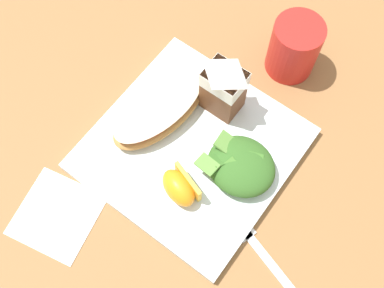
{
  "coord_description": "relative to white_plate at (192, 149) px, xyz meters",
  "views": [
    {
      "loc": [
        0.16,
        -0.22,
        0.66
      ],
      "look_at": [
        0.0,
        0.0,
        0.03
      ],
      "focal_mm": 44.03,
      "sensor_mm": 36.0,
      "label": 1
    }
  ],
  "objects": [
    {
      "name": "drinking_red_cup",
      "position": [
        0.04,
        0.22,
        0.04
      ],
      "size": [
        0.08,
        0.08,
        0.1
      ],
      "primitive_type": "cylinder",
      "color": "red",
      "rests_on": "ground"
    },
    {
      "name": "cheesy_pizza_bread",
      "position": [
        -0.07,
        0.01,
        0.03
      ],
      "size": [
        0.11,
        0.18,
        0.04
      ],
      "color": "#B77F42",
      "rests_on": "white_plate"
    },
    {
      "name": "paper_napkin",
      "position": [
        -0.1,
        -0.2,
        -0.01
      ],
      "size": [
        0.13,
        0.13,
        0.0
      ],
      "primitive_type": "cube",
      "rotation": [
        0.0,
        0.0,
        0.2
      ],
      "color": "white",
      "rests_on": "ground"
    },
    {
      "name": "white_plate",
      "position": [
        0.0,
        0.0,
        0.0
      ],
      "size": [
        0.28,
        0.28,
        0.02
      ],
      "primitive_type": "cube",
      "color": "silver",
      "rests_on": "ground"
    },
    {
      "name": "metal_fork",
      "position": [
        0.18,
        -0.07,
        -0.01
      ],
      "size": [
        0.19,
        0.07,
        0.01
      ],
      "color": "silver",
      "rests_on": "ground"
    },
    {
      "name": "green_salad_pile",
      "position": [
        0.08,
        0.01,
        0.03
      ],
      "size": [
        0.1,
        0.09,
        0.04
      ],
      "color": "#336023",
      "rests_on": "white_plate"
    },
    {
      "name": "orange_wedge_front",
      "position": [
        0.03,
        -0.07,
        0.03
      ],
      "size": [
        0.07,
        0.05,
        0.04
      ],
      "color": "orange",
      "rests_on": "white_plate"
    },
    {
      "name": "ground",
      "position": [
        0.0,
        0.0,
        -0.01
      ],
      "size": [
        3.0,
        3.0,
        0.0
      ],
      "primitive_type": "plane",
      "color": "olive"
    },
    {
      "name": "milk_carton",
      "position": [
        -0.01,
        0.08,
        0.07
      ],
      "size": [
        0.06,
        0.05,
        0.11
      ],
      "color": "brown",
      "rests_on": "white_plate"
    }
  ]
}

